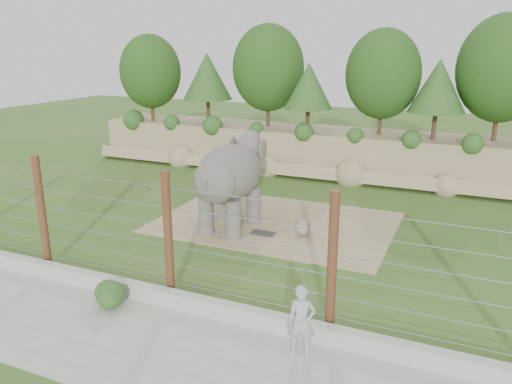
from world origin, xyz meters
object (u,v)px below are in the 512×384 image
at_px(stone_ball, 303,227).
at_px(zookeeper, 301,322).
at_px(barrier_fence, 168,236).
at_px(elephant, 230,186).

relative_size(stone_ball, zookeeper, 0.36).
height_order(barrier_fence, zookeeper, barrier_fence).
relative_size(barrier_fence, zookeeper, 10.78).
bearing_deg(barrier_fence, elephant, 99.12).
relative_size(elephant, stone_ball, 6.92).
bearing_deg(stone_ball, barrier_fence, -107.76).
xyz_separation_m(barrier_fence, zookeeper, (4.63, -1.30, -1.05)).
xyz_separation_m(elephant, zookeeper, (5.61, -7.36, -0.92)).
relative_size(stone_ball, barrier_fence, 0.03).
distance_m(barrier_fence, zookeeper, 4.92).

